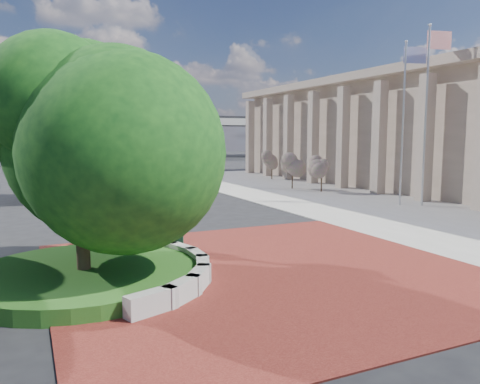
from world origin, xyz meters
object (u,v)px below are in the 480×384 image
Objects in this scene: parked_car at (124,167)px; flagpole_b at (403,122)px; street_lamp_near at (127,112)px; flagpole_a at (426,114)px; street_lamp_far at (57,118)px; post_clock at (175,179)px.

parked_car is 31.43m from flagpole_b.
street_lamp_near is at bearing -87.32° from parked_car.
parked_car is 32.44m from flagpole_a.
flagpole_a is 36.32m from street_lamp_far.
post_clock is 26.14m from street_lamp_near.
street_lamp_far is (-16.18, 31.33, 1.05)m from flagpole_b.
street_lamp_near is (-12.20, 21.23, 0.88)m from flagpole_a.
post_clock is 15.82m from flagpole_b.
flagpole_a is at bearing -60.11° from street_lamp_near.
flagpole_b is (-0.99, 0.67, -0.43)m from flagpole_a.
parked_car is 8.18m from street_lamp_far.
parked_car is at bearing 82.06° from street_lamp_near.
street_lamp_near reaches higher than flagpole_b.
flagpole_a is at bearing -61.79° from street_lamp_far.
flagpole_b is 0.89× the size of street_lamp_near.
post_clock is 0.50× the size of flagpole_b.
parked_car is 10.49m from street_lamp_near.
street_lamp_near is (-11.21, 20.55, 1.31)m from flagpole_b.
parked_car is at bearing 108.62° from flagpole_b.
street_lamp_near is (3.61, 25.65, 3.50)m from post_clock.
post_clock is at bearing -87.38° from parked_car.
flagpole_b is at bearing -60.76° from parked_car.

